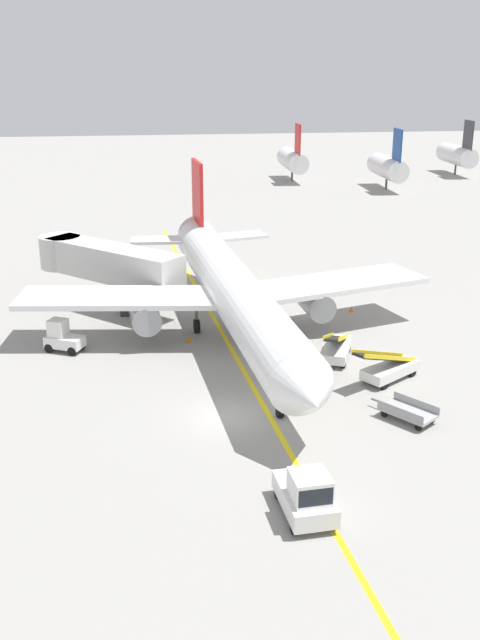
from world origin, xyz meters
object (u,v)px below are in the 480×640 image
object	(u,v)px
baggage_tug_near_wing	(62,337)
safety_cone_nose_right	(351,309)
baggage_cart_loaded	(408,412)
belt_loader_forward_hold	(389,368)
safety_cone_nose_left	(189,339)
jet_bridge	(100,261)
airliner	(232,289)
belt_loader_aft_hold	(336,348)
pushback_tug	(306,495)
ground_crew_marshaller	(311,392)

from	to	relation	value
baggage_tug_near_wing	safety_cone_nose_right	size ratio (longest dim) A/B	6.20
baggage_cart_loaded	safety_cone_nose_right	distance (m)	17.36
belt_loader_forward_hold	safety_cone_nose_left	bearing A→B (deg)	145.47
jet_bridge	baggage_cart_loaded	world-z (taller)	jet_bridge
airliner	belt_loader_aft_hold	bearing A→B (deg)	-38.00
belt_loader_forward_hold	belt_loader_aft_hold	xyz separation A→B (m)	(-2.26, 3.48, 0.00)
pushback_tug	ground_crew_marshaller	world-z (taller)	pushback_tug
baggage_tug_near_wing	safety_cone_nose_left	world-z (taller)	baggage_tug_near_wing
baggage_tug_near_wing	safety_cone_nose_right	bearing A→B (deg)	13.62
belt_loader_aft_hold	safety_cone_nose_left	bearing A→B (deg)	154.67
airliner	safety_cone_nose_left	size ratio (longest dim) A/B	80.33
jet_bridge	belt_loader_forward_hold	bearing A→B (deg)	-43.15
jet_bridge	safety_cone_nose_right	bearing A→B (deg)	-12.08
pushback_tug	baggage_cart_loaded	xyz separation A→B (m)	(7.14, 7.67, -0.53)
pushback_tug	belt_loader_forward_hold	xyz separation A→B (m)	(7.78, 12.71, -0.22)
jet_bridge	baggage_tug_near_wing	world-z (taller)	jet_bridge
jet_bridge	safety_cone_nose_left	xyz separation A→B (m)	(6.02, -8.45, -3.32)
safety_cone_nose_left	safety_cone_nose_right	distance (m)	13.23
pushback_tug	safety_cone_nose_right	bearing A→B (deg)	70.15
airliner	belt_loader_aft_hold	world-z (taller)	airliner
baggage_tug_near_wing	ground_crew_marshaller	size ratio (longest dim) A/B	1.60
pushback_tug	safety_cone_nose_left	xyz separation A→B (m)	(-3.44, 20.43, -0.77)
airliner	pushback_tug	distance (m)	21.01
ground_crew_marshaller	safety_cone_nose_left	xyz separation A→B (m)	(-5.87, 10.67, -0.69)
safety_cone_nose_left	safety_cone_nose_right	world-z (taller)	same
jet_bridge	belt_loader_aft_hold	size ratio (longest dim) A/B	2.15
belt_loader_aft_hold	jet_bridge	bearing A→B (deg)	139.75
airliner	belt_loader_aft_hold	size ratio (longest dim) A/B	6.92
belt_loader_aft_hold	safety_cone_nose_right	xyz separation A→B (m)	(3.48, 8.74, -0.56)
baggage_tug_near_wing	baggage_cart_loaded	xyz separation A→B (m)	(18.76, -12.26, -0.46)
jet_bridge	belt_loader_aft_hold	world-z (taller)	jet_bridge
pushback_tug	ground_crew_marshaller	size ratio (longest dim) A/B	2.19
jet_bridge	belt_loader_forward_hold	world-z (taller)	jet_bridge
jet_bridge	belt_loader_aft_hold	xyz separation A→B (m)	(14.99, -12.69, -2.77)
baggage_tug_near_wing	baggage_cart_loaded	size ratio (longest dim) A/B	0.78
belt_loader_forward_hold	safety_cone_nose_right	world-z (taller)	belt_loader_forward_hold
baggage_tug_near_wing	belt_loader_forward_hold	bearing A→B (deg)	-20.41
pushback_tug	ground_crew_marshaller	distance (m)	10.06
airliner	safety_cone_nose_right	bearing A→B (deg)	23.23
pushback_tug	baggage_tug_near_wing	size ratio (longest dim) A/B	1.37
baggage_tug_near_wing	safety_cone_nose_right	distance (m)	21.23
belt_loader_aft_hold	ground_crew_marshaller	distance (m)	7.14
baggage_cart_loaded	ground_crew_marshaller	distance (m)	5.17
jet_bridge	safety_cone_nose_right	size ratio (longest dim) A/B	24.99
belt_loader_forward_hold	safety_cone_nose_right	distance (m)	12.29
safety_cone_nose_left	ground_crew_marshaller	bearing A→B (deg)	-61.18
pushback_tug	safety_cone_nose_right	size ratio (longest dim) A/B	8.48
pushback_tug	safety_cone_nose_left	size ratio (longest dim) A/B	8.48
belt_loader_aft_hold	pushback_tug	bearing A→B (deg)	-108.82
jet_bridge	baggage_cart_loaded	xyz separation A→B (m)	(16.60, -21.21, -3.07)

